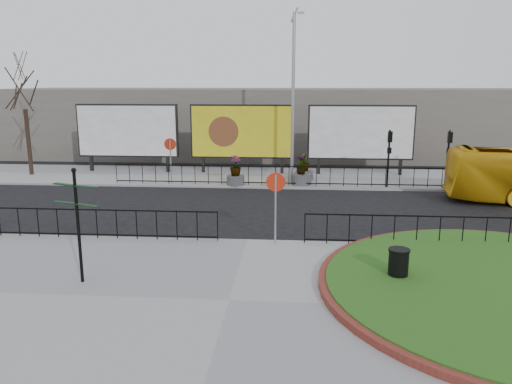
# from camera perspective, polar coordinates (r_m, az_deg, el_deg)

# --- Properties ---
(ground) EXTENTS (90.00, 90.00, 0.00)m
(ground) POSITION_cam_1_polar(r_m,az_deg,el_deg) (17.66, -1.01, -5.80)
(ground) COLOR black
(ground) RESTS_ON ground
(pavement_near) EXTENTS (30.00, 10.00, 0.12)m
(pavement_near) POSITION_cam_1_polar(r_m,az_deg,el_deg) (13.01, -3.09, -12.47)
(pavement_near) COLOR gray
(pavement_near) RESTS_ON ground
(pavement_far) EXTENTS (44.00, 6.00, 0.12)m
(pavement_far) POSITION_cam_1_polar(r_m,az_deg,el_deg) (29.25, 1.17, 1.72)
(pavement_far) COLOR gray
(pavement_far) RESTS_ON ground
(railing_near_left) EXTENTS (10.00, 0.10, 1.10)m
(railing_near_left) POSITION_cam_1_polar(r_m,az_deg,el_deg) (18.70, -19.77, -3.36)
(railing_near_left) COLOR black
(railing_near_left) RESTS_ON pavement_near
(railing_near_right) EXTENTS (9.00, 0.10, 1.10)m
(railing_near_right) POSITION_cam_1_polar(r_m,az_deg,el_deg) (17.80, 20.28, -4.19)
(railing_near_right) COLOR black
(railing_near_right) RESTS_ON pavement_near
(railing_far) EXTENTS (18.00, 0.10, 1.10)m
(railing_far) POSITION_cam_1_polar(r_m,az_deg,el_deg) (26.45, 3.01, 1.89)
(railing_far) COLOR black
(railing_far) RESTS_ON pavement_far
(speed_sign_far) EXTENTS (0.64, 0.07, 2.47)m
(speed_sign_far) POSITION_cam_1_polar(r_m,az_deg,el_deg) (27.15, -9.76, 4.66)
(speed_sign_far) COLOR gray
(speed_sign_far) RESTS_ON pavement_far
(speed_sign_near) EXTENTS (0.64, 0.07, 2.47)m
(speed_sign_near) POSITION_cam_1_polar(r_m,az_deg,el_deg) (16.70, 2.26, -0.05)
(speed_sign_near) COLOR gray
(speed_sign_near) RESTS_ON pavement_near
(billboard_left) EXTENTS (6.20, 0.31, 4.10)m
(billboard_left) POSITION_cam_1_polar(r_m,az_deg,el_deg) (31.46, -14.47, 6.76)
(billboard_left) COLOR black
(billboard_left) RESTS_ON pavement_far
(billboard_mid) EXTENTS (6.20, 0.31, 4.10)m
(billboard_mid) POSITION_cam_1_polar(r_m,az_deg,el_deg) (29.96, -1.59, 6.88)
(billboard_mid) COLOR black
(billboard_mid) RESTS_ON pavement_far
(billboard_right) EXTENTS (6.20, 0.31, 4.10)m
(billboard_right) POSITION_cam_1_polar(r_m,az_deg,el_deg) (30.06, 11.89, 6.64)
(billboard_right) COLOR black
(billboard_right) RESTS_ON pavement_far
(lamp_post) EXTENTS (0.74, 0.18, 9.23)m
(lamp_post) POSITION_cam_1_polar(r_m,az_deg,el_deg) (27.70, 4.27, 11.00)
(lamp_post) COLOR gray
(lamp_post) RESTS_ON pavement_far
(signal_pole_a) EXTENTS (0.22, 0.26, 3.00)m
(signal_pole_a) POSITION_cam_1_polar(r_m,az_deg,el_deg) (26.71, 14.97, 4.69)
(signal_pole_a) COLOR black
(signal_pole_a) RESTS_ON pavement_far
(signal_pole_b) EXTENTS (0.22, 0.26, 3.00)m
(signal_pole_b) POSITION_cam_1_polar(r_m,az_deg,el_deg) (27.42, 21.16, 4.46)
(signal_pole_b) COLOR black
(signal_pole_b) RESTS_ON pavement_far
(tree_left) EXTENTS (2.00, 2.00, 7.00)m
(tree_left) POSITION_cam_1_polar(r_m,az_deg,el_deg) (32.26, -24.80, 7.97)
(tree_left) COLOR #2D2119
(tree_left) RESTS_ON pavement_far
(building_backdrop) EXTENTS (40.00, 10.00, 5.00)m
(building_backdrop) POSITION_cam_1_polar(r_m,az_deg,el_deg) (38.84, 2.01, 8.03)
(building_backdrop) COLOR #645E57
(building_backdrop) RESTS_ON ground
(fingerpost_sign) EXTENTS (1.48, 0.70, 3.21)m
(fingerpost_sign) POSITION_cam_1_polar(r_m,az_deg,el_deg) (14.28, -19.75, -2.41)
(fingerpost_sign) COLOR black
(fingerpost_sign) RESTS_ON pavement_near
(litter_bin) EXTENTS (0.58, 0.58, 0.97)m
(litter_bin) POSITION_cam_1_polar(r_m,az_deg,el_deg) (14.39, 15.95, -8.08)
(litter_bin) COLOR black
(litter_bin) RESTS_ON pavement_near
(planter_a) EXTENTS (0.94, 0.94, 1.57)m
(planter_a) POSITION_cam_1_polar(r_m,az_deg,el_deg) (26.71, -2.35, 2.13)
(planter_a) COLOR #4C4C4F
(planter_a) RESTS_ON pavement_far
(planter_b) EXTENTS (1.09, 1.09, 1.54)m
(planter_b) POSITION_cam_1_polar(r_m,az_deg,el_deg) (26.89, 5.17, 1.95)
(planter_b) COLOR #4C4C4F
(planter_b) RESTS_ON pavement_far
(planter_c) EXTENTS (1.00, 1.00, 1.56)m
(planter_c) POSITION_cam_1_polar(r_m,az_deg,el_deg) (28.12, 5.54, 2.54)
(planter_c) COLOR #4C4C4F
(planter_c) RESTS_ON pavement_far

